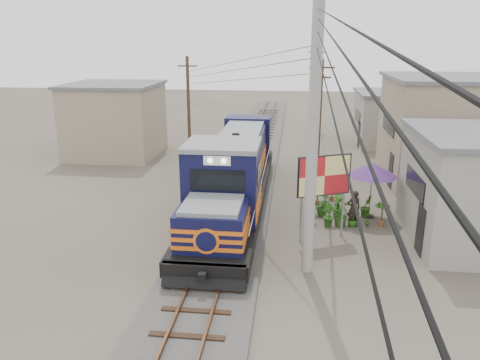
# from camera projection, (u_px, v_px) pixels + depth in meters

# --- Properties ---
(ground) EXTENTS (120.00, 120.00, 0.00)m
(ground) POSITION_uv_depth(u_px,v_px,m) (216.00, 259.00, 18.32)
(ground) COLOR #473F35
(ground) RESTS_ON ground
(ballast) EXTENTS (3.60, 70.00, 0.16)m
(ballast) POSITION_uv_depth(u_px,v_px,m) (243.00, 182.00, 27.79)
(ballast) COLOR #595651
(ballast) RESTS_ON ground
(track) EXTENTS (1.15, 70.00, 0.12)m
(track) POSITION_uv_depth(u_px,v_px,m) (243.00, 179.00, 27.74)
(track) COLOR #51331E
(track) RESTS_ON ground
(locomotive) EXTENTS (3.06, 16.68, 4.13)m
(locomotive) POSITION_uv_depth(u_px,v_px,m) (234.00, 175.00, 23.19)
(locomotive) COLOR black
(locomotive) RESTS_ON ground
(utility_pole_main) EXTENTS (0.40, 0.40, 10.00)m
(utility_pole_main) POSITION_uv_depth(u_px,v_px,m) (313.00, 139.00, 15.99)
(utility_pole_main) COLOR #9E9B93
(utility_pole_main) RESTS_ON ground
(wooden_pole_mid) EXTENTS (1.60, 0.24, 7.00)m
(wooden_pole_mid) POSITION_uv_depth(u_px,v_px,m) (320.00, 113.00, 30.04)
(wooden_pole_mid) COLOR #4C3826
(wooden_pole_mid) RESTS_ON ground
(wooden_pole_far) EXTENTS (1.60, 0.24, 7.50)m
(wooden_pole_far) POSITION_uv_depth(u_px,v_px,m) (316.00, 86.00, 43.23)
(wooden_pole_far) COLOR #4C3826
(wooden_pole_far) RESTS_ON ground
(wooden_pole_left) EXTENTS (1.60, 0.24, 7.00)m
(wooden_pole_left) POSITION_uv_depth(u_px,v_px,m) (188.00, 102.00, 34.87)
(wooden_pole_left) COLOR #4C3826
(wooden_pole_left) RESTS_ON ground
(power_lines) EXTENTS (9.65, 19.00, 3.30)m
(power_lines) POSITION_uv_depth(u_px,v_px,m) (238.00, 53.00, 24.18)
(power_lines) COLOR black
(power_lines) RESTS_ON ground
(shophouse_mid) EXTENTS (8.40, 7.35, 6.20)m
(shophouse_mid) POSITION_uv_depth(u_px,v_px,m) (459.00, 130.00, 27.44)
(shophouse_mid) COLOR gray
(shophouse_mid) RESTS_ON ground
(shophouse_back) EXTENTS (6.30, 6.30, 4.20)m
(shophouse_back) POSITION_uv_depth(u_px,v_px,m) (396.00, 118.00, 37.40)
(shophouse_back) COLOR gray
(shophouse_back) RESTS_ON ground
(shophouse_left) EXTENTS (6.30, 6.30, 5.20)m
(shophouse_left) POSITION_uv_depth(u_px,v_px,m) (115.00, 119.00, 33.83)
(shophouse_left) COLOR gray
(shophouse_left) RESTS_ON ground
(billboard) EXTENTS (2.23, 1.09, 3.70)m
(billboard) POSITION_uv_depth(u_px,v_px,m) (324.00, 178.00, 19.44)
(billboard) COLOR #99999E
(billboard) RESTS_ON ground
(market_umbrella) EXTENTS (2.80, 2.80, 2.69)m
(market_umbrella) POSITION_uv_depth(u_px,v_px,m) (373.00, 170.00, 21.93)
(market_umbrella) COLOR black
(market_umbrella) RESTS_ON ground
(vendor) EXTENTS (0.72, 0.57, 1.73)m
(vendor) POSITION_uv_depth(u_px,v_px,m) (354.00, 209.00, 21.26)
(vendor) COLOR black
(vendor) RESTS_ON ground
(plant_nursery) EXTENTS (3.31, 2.98, 1.08)m
(plant_nursery) POSITION_uv_depth(u_px,v_px,m) (335.00, 209.00, 22.25)
(plant_nursery) COLOR #2C5E1A
(plant_nursery) RESTS_ON ground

